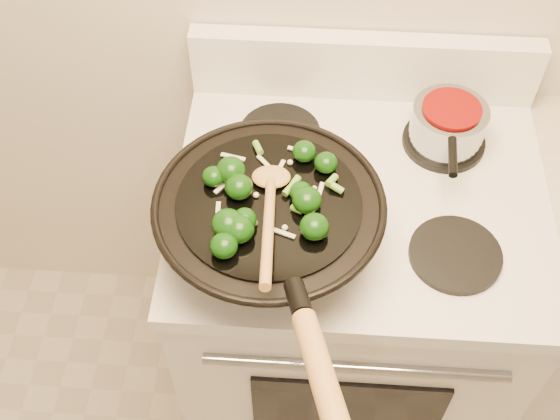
{
  "coord_description": "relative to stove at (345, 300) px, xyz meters",
  "views": [
    {
      "loc": [
        -0.14,
        0.24,
        2.05
      ],
      "look_at": [
        -0.19,
        1.02,
        1.04
      ],
      "focal_mm": 45.0,
      "sensor_mm": 36.0,
      "label": 1
    }
  ],
  "objects": [
    {
      "name": "stove",
      "position": [
        0.0,
        0.0,
        0.0
      ],
      "size": [
        0.78,
        0.67,
        1.08
      ],
      "color": "white",
      "rests_on": "ground"
    },
    {
      "name": "wok",
      "position": [
        -0.18,
        -0.16,
        0.54
      ],
      "size": [
        0.43,
        0.7,
        0.27
      ],
      "color": "black",
      "rests_on": "stove"
    },
    {
      "name": "stirfry",
      "position": [
        -0.19,
        -0.17,
        0.61
      ],
      "size": [
        0.26,
        0.27,
        0.05
      ],
      "color": "#0E3708",
      "rests_on": "wok"
    },
    {
      "name": "wooden_spoon",
      "position": [
        -0.18,
        -0.19,
        0.63
      ],
      "size": [
        0.07,
        0.33,
        0.11
      ],
      "color": "#B38046",
      "rests_on": "wok"
    },
    {
      "name": "saucepan",
      "position": [
        0.18,
        0.15,
        0.51
      ],
      "size": [
        0.16,
        0.26,
        0.1
      ],
      "color": "#909398",
      "rests_on": "stove"
    }
  ]
}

